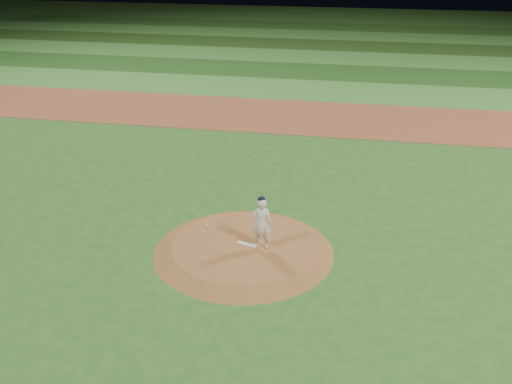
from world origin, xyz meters
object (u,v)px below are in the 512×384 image
pitching_rubber (247,244)px  pitcher_on_mound (261,223)px  pitchers_mound (244,248)px  rosin_bag (207,226)px

pitching_rubber → pitcher_on_mound: size_ratio=0.38×
pitchers_mound → rosin_bag: bearing=147.3°
pitching_rubber → rosin_bag: bearing=165.1°
pitcher_on_mound → pitching_rubber: bearing=169.8°
pitching_rubber → rosin_bag: rosin_bag is taller
pitchers_mound → pitching_rubber: (0.11, -0.01, 0.14)m
pitchers_mound → pitcher_on_mound: (0.56, -0.09, 0.96)m
rosin_bag → pitcher_on_mound: pitcher_on_mound is taller
pitchers_mound → pitching_rubber: size_ratio=8.43×
pitchers_mound → pitcher_on_mound: bearing=-9.3°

